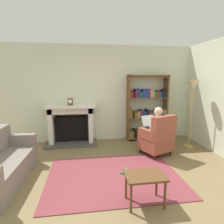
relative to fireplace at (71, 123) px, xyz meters
name	(u,v)px	position (x,y,z in m)	size (l,w,h in m)	color
ground	(116,185)	(0.87, -2.30, -0.57)	(14.00, 14.00, 0.00)	olive
back_wall	(102,94)	(0.87, 0.25, 0.78)	(5.60, 0.10, 2.70)	beige
side_wall_right	(217,97)	(3.52, -1.05, 0.78)	(0.10, 5.20, 2.70)	beige
area_rug	(114,176)	(0.87, -2.00, -0.57)	(2.40, 1.80, 0.01)	brown
fireplace	(71,123)	(0.00, 0.00, 0.00)	(1.37, 0.64, 1.08)	#4C4742
mantel_clock	(70,102)	(0.00, -0.10, 0.60)	(0.14, 0.14, 0.18)	brown
bookshelf	(147,110)	(2.16, 0.04, 0.30)	(1.16, 0.32, 1.88)	brown
armchair_reading	(158,138)	(2.04, -1.16, -0.15)	(0.83, 0.82, 0.97)	#331E14
seated_reader	(155,128)	(1.99, -1.05, 0.05)	(0.50, 0.59, 1.14)	silver
side_table	(145,179)	(1.19, -2.83, -0.20)	(0.56, 0.39, 0.45)	brown
scattered_books	(130,173)	(1.19, -1.96, -0.55)	(0.36, 0.37, 0.04)	#267233
floor_lamp	(193,91)	(3.06, -0.75, 0.90)	(0.32, 0.32, 1.74)	#B7933F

